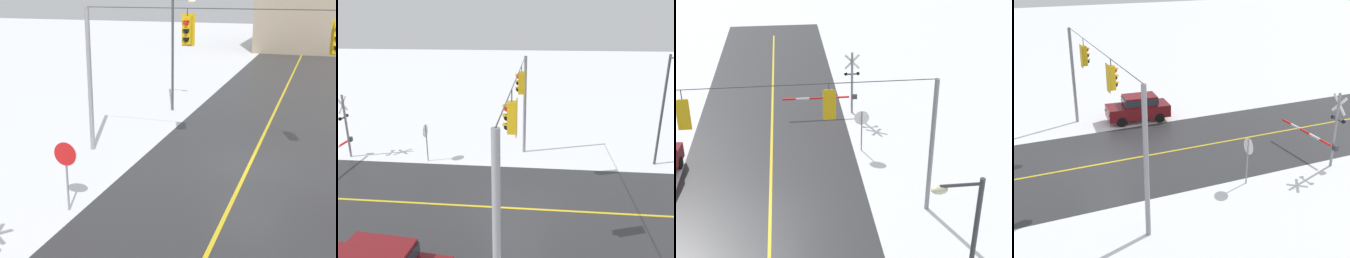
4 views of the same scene
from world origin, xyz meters
TOP-DOWN VIEW (x-y plane):
  - ground_plane at (0.00, 0.00)m, footprint 160.00×160.00m
  - signal_span at (0.06, -0.01)m, footprint 14.20×0.47m
  - stop_sign at (-4.92, -5.82)m, footprint 0.80×0.09m
  - railroad_crossing at (-4.64, -10.92)m, footprint 4.87×0.31m
  - parked_car_maroon at (5.55, -3.84)m, footprint 2.10×4.31m

SIDE VIEW (x-z plane):
  - ground_plane at x=0.00m, z-range 0.00..0.00m
  - parked_car_maroon at x=5.55m, z-range 0.08..1.82m
  - stop_sign at x=-4.92m, z-range 0.54..2.89m
  - railroad_crossing at x=-4.64m, z-range -0.06..3.94m
  - signal_span at x=0.06m, z-range 0.93..7.15m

